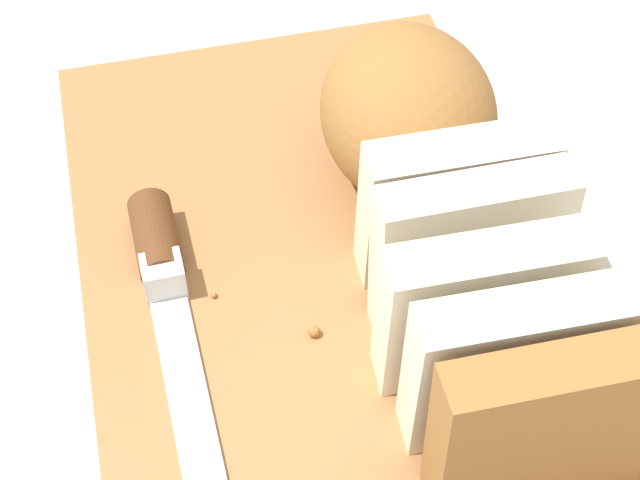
% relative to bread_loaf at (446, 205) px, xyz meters
% --- Properties ---
extents(ground_plane, '(3.00, 3.00, 0.00)m').
position_rel_bread_loaf_xyz_m(ground_plane, '(-0.01, -0.07, -0.07)').
color(ground_plane, beige).
extents(cutting_board, '(0.43, 0.28, 0.02)m').
position_rel_bread_loaf_xyz_m(cutting_board, '(-0.01, -0.07, -0.06)').
color(cutting_board, '#9E6B3D').
rests_on(cutting_board, ground_plane).
extents(bread_loaf, '(0.29, 0.11, 0.10)m').
position_rel_bread_loaf_xyz_m(bread_loaf, '(0.00, 0.00, 0.00)').
color(bread_loaf, '#996633').
rests_on(bread_loaf, cutting_board).
extents(bread_knife, '(0.29, 0.03, 0.02)m').
position_rel_bread_loaf_xyz_m(bread_knife, '(-0.01, -0.15, -0.04)').
color(bread_knife, silver).
rests_on(bread_knife, cutting_board).
extents(crumb_near_knife, '(0.01, 0.01, 0.01)m').
position_rel_bread_loaf_xyz_m(crumb_near_knife, '(0.03, -0.08, -0.04)').
color(crumb_near_knife, '#996633').
rests_on(crumb_near_knife, cutting_board).
extents(crumb_near_loaf, '(0.00, 0.00, 0.00)m').
position_rel_bread_loaf_xyz_m(crumb_near_loaf, '(-0.01, -0.13, -0.05)').
color(crumb_near_loaf, '#996633').
rests_on(crumb_near_loaf, cutting_board).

